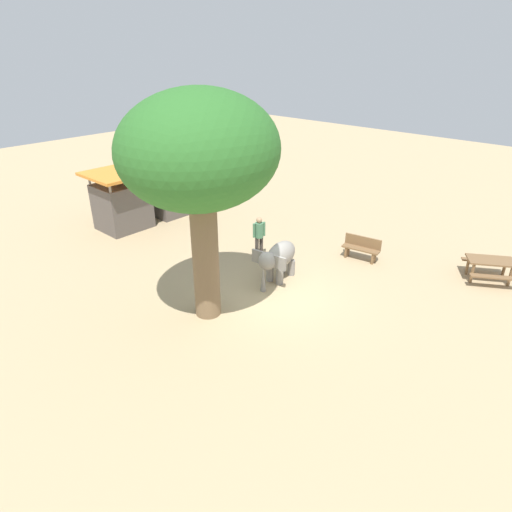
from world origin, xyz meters
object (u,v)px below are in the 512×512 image
object	(u,v)px
shade_tree_main	(200,155)
wooden_bench	(361,248)
market_stall_orange	(122,203)
person_handler	(259,234)
elephant	(278,258)
picnic_table_near	(490,265)
market_stall_teal	(170,190)

from	to	relation	value
shade_tree_main	wooden_bench	bearing A→B (deg)	-13.21
shade_tree_main	market_stall_orange	size ratio (longest dim) A/B	2.59
shade_tree_main	market_stall_orange	xyz separation A→B (m)	(2.12, 7.88, -3.70)
wooden_bench	person_handler	bearing A→B (deg)	29.86
elephant	shade_tree_main	distance (m)	5.00
shade_tree_main	picnic_table_near	world-z (taller)	shade_tree_main
wooden_bench	picnic_table_near	world-z (taller)	wooden_bench
elephant	wooden_bench	size ratio (longest dim) A/B	1.34
person_handler	wooden_bench	bearing A→B (deg)	63.25
wooden_bench	picnic_table_near	xyz separation A→B (m)	(1.50, -4.09, 0.12)
person_handler	wooden_bench	distance (m)	3.90
person_handler	market_stall_orange	distance (m)	6.66
wooden_bench	market_stall_teal	size ratio (longest dim) A/B	0.57
picnic_table_near	market_stall_teal	xyz separation A→B (m)	(-3.19, 13.48, 0.55)
shade_tree_main	wooden_bench	size ratio (longest dim) A/B	4.50
market_stall_orange	shade_tree_main	bearing A→B (deg)	-105.10
elephant	person_handler	xyz separation A→B (m)	(0.93, 1.71, 0.09)
picnic_table_near	market_stall_orange	world-z (taller)	market_stall_orange
wooden_bench	market_stall_orange	bearing A→B (deg)	14.70
picnic_table_near	shade_tree_main	bearing A→B (deg)	23.28
person_handler	market_stall_teal	bearing A→B (deg)	-163.46
person_handler	picnic_table_near	size ratio (longest dim) A/B	0.79
market_stall_teal	person_handler	bearing A→B (deg)	-97.00
wooden_bench	elephant	bearing A→B (deg)	59.66
shade_tree_main	wooden_bench	world-z (taller)	shade_tree_main
market_stall_teal	market_stall_orange	bearing A→B (deg)	180.00
elephant	market_stall_orange	xyz separation A→B (m)	(-0.88, 8.11, 0.28)
shade_tree_main	picnic_table_near	xyz separation A→B (m)	(7.91, -5.60, -4.25)
person_handler	shade_tree_main	bearing A→B (deg)	-45.97
shade_tree_main	market_stall_orange	distance (m)	8.96
elephant	market_stall_orange	world-z (taller)	market_stall_orange
person_handler	elephant	bearing A→B (deg)	-5.05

